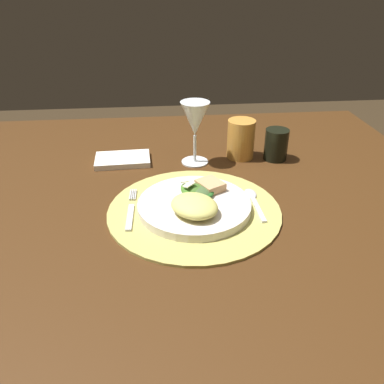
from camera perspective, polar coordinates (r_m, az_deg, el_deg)
The scene contains 13 objects.
ground_plane at distance 1.41m, azimuth -1.73°, elevation -26.22°, with size 6.00×6.00×0.00m, color #342717.
dining_table at distance 0.97m, azimuth -2.27°, elevation -5.79°, with size 1.35×1.09×0.72m.
placemat at distance 0.84m, azimuth 0.33°, elevation -2.70°, with size 0.37×0.37×0.01m, color tan.
dinner_plate at distance 0.83m, azimuth 0.33°, elevation -1.99°, with size 0.24×0.24×0.02m, color silver.
pasta_serving at distance 0.78m, azimuth 0.35°, elevation -2.03°, with size 0.10×0.09×0.03m, color #D7CF6A.
salad_greens at distance 0.85m, azimuth 0.73°, elevation 0.10°, with size 0.08×0.09×0.03m.
bread_piece at distance 0.87m, azimuth 2.69°, elevation 0.98°, with size 0.06×0.05×0.02m, color tan.
fork at distance 0.83m, azimuth -8.95°, elevation -2.72°, with size 0.02×0.16×0.00m.
spoon at distance 0.88m, azimuth 8.91°, elevation -0.98°, with size 0.03×0.14×0.01m.
napkin at distance 1.07m, azimuth -10.13°, elevation 4.70°, with size 0.14×0.09×0.01m, color white.
wine_glass at distance 1.01m, azimuth 0.44°, elevation 10.37°, with size 0.08×0.08×0.17m.
amber_tumbler at distance 1.07m, azimuth 7.18°, elevation 7.72°, with size 0.07×0.07×0.11m, color gold.
dark_tumbler at distance 1.08m, azimuth 12.23°, elevation 6.82°, with size 0.06×0.06×0.08m, color black.
Camera 1 is at (-0.04, -0.79, 1.17)m, focal length 36.37 mm.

